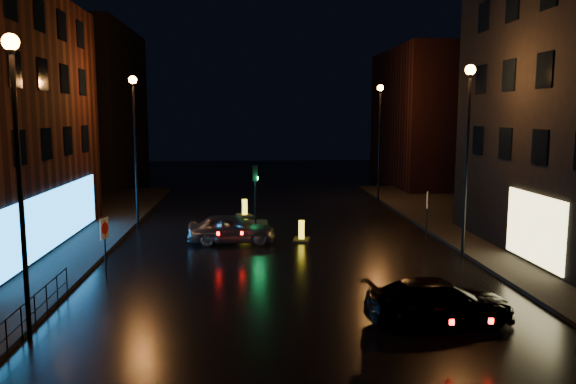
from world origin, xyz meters
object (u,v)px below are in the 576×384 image
road_sign_left (105,234)px  dark_sedan (439,301)px  bollard_far (245,212)px  traffic_signal (255,217)px  bollard_near (301,236)px  road_sign_right (427,204)px  silver_hatchback (232,229)px

road_sign_left → dark_sedan: bearing=-10.0°
dark_sedan → bollard_far: bearing=12.0°
traffic_signal → road_sign_left: 11.87m
bollard_near → road_sign_right: bearing=8.4°
bollard_near → road_sign_right: 6.50m
dark_sedan → bollard_far: (-5.92, 18.60, -0.43)m
dark_sedan → bollard_near: bearing=9.3°
dark_sedan → bollard_near: 11.86m
road_sign_left → road_sign_right: size_ratio=0.98×
bollard_near → bollard_far: bollard_far is taller
silver_hatchback → bollard_near: 3.53m
silver_hatchback → road_sign_left: road_sign_left is taller
bollard_far → road_sign_left: size_ratio=0.58×
bollard_far → silver_hatchback: bearing=-112.4°
road_sign_left → road_sign_right: 15.55m
dark_sedan → road_sign_right: bearing=-21.8°
dark_sedan → bollard_far: dark_sedan is taller
traffic_signal → dark_sedan: bearing=-71.1°
road_sign_left → road_sign_right: road_sign_right is taller
bollard_near → traffic_signal: bearing=129.9°
traffic_signal → silver_hatchback: size_ratio=0.81×
silver_hatchback → dark_sedan: (6.55, -11.18, -0.06)m
traffic_signal → dark_sedan: (5.30, -15.52, 0.16)m
traffic_signal → silver_hatchback: traffic_signal is taller
bollard_near → road_sign_left: bearing=-131.7°
dark_sedan → road_sign_right: (3.22, 11.15, 1.18)m
bollard_near → road_sign_right: (6.29, -0.30, 1.61)m
traffic_signal → bollard_near: 4.66m
silver_hatchback → road_sign_right: size_ratio=1.73×
bollard_near → bollard_far: bearing=122.9°
traffic_signal → road_sign_left: bearing=-119.9°
traffic_signal → silver_hatchback: bearing=-106.0°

